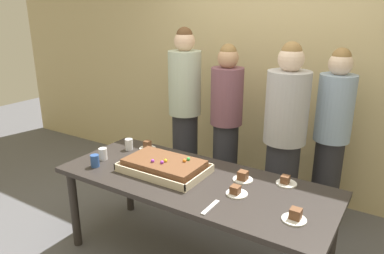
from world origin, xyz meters
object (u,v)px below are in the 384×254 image
at_px(drink_cup_nearest, 103,154).
at_px(person_far_right_suit, 185,112).
at_px(drink_cup_far_end, 129,144).
at_px(person_serving_front, 284,137).
at_px(plated_slice_near_right, 147,146).
at_px(party_table, 193,188).
at_px(plated_slice_center_front, 243,177).
at_px(cake_server_utensil, 210,207).
at_px(plated_slice_near_left, 286,182).
at_px(person_striped_tie_right, 331,137).
at_px(person_green_shirt_behind, 226,124).
at_px(plated_slice_far_right, 236,192).
at_px(sheet_cake, 164,166).
at_px(plated_slice_far_left, 295,216).
at_px(drink_cup_middle, 95,161).

height_order(drink_cup_nearest, person_far_right_suit, person_far_right_suit).
height_order(drink_cup_far_end, person_serving_front, person_serving_front).
height_order(plated_slice_near_right, person_far_right_suit, person_far_right_suit).
bearing_deg(party_table, plated_slice_near_right, 156.45).
xyz_separation_m(plated_slice_center_front, drink_cup_nearest, (-1.16, -0.27, 0.02)).
relative_size(party_table, cake_server_utensil, 10.48).
bearing_deg(cake_server_utensil, plated_slice_near_left, 62.54).
distance_m(drink_cup_far_end, cake_server_utensil, 1.22).
bearing_deg(plated_slice_near_left, plated_slice_center_front, -158.46).
xyz_separation_m(person_striped_tie_right, person_far_right_suit, (-1.42, -0.23, 0.07)).
distance_m(drink_cup_nearest, drink_cup_far_end, 0.29).
relative_size(party_table, person_green_shirt_behind, 1.27).
bearing_deg(person_green_shirt_behind, plated_slice_far_right, 32.40).
height_order(sheet_cake, person_far_right_suit, person_far_right_suit).
height_order(person_green_shirt_behind, person_far_right_suit, person_far_right_suit).
height_order(plated_slice_near_right, person_striped_tie_right, person_striped_tie_right).
bearing_deg(drink_cup_nearest, plated_slice_far_left, -1.67).
height_order(drink_cup_far_end, person_green_shirt_behind, person_green_shirt_behind).
distance_m(plated_slice_center_front, drink_cup_nearest, 1.19).
bearing_deg(drink_cup_far_end, drink_cup_middle, -87.55).
bearing_deg(plated_slice_near_right, person_green_shirt_behind, 57.22).
relative_size(sheet_cake, drink_cup_far_end, 6.68).
bearing_deg(drink_cup_nearest, party_table, 6.31).
bearing_deg(plated_slice_near_left, drink_cup_nearest, -165.27).
bearing_deg(cake_server_utensil, drink_cup_middle, 176.93).
bearing_deg(person_striped_tie_right, cake_server_utensil, 24.23).
bearing_deg(person_far_right_suit, plated_slice_far_left, 30.16).
relative_size(plated_slice_far_right, cake_server_utensil, 0.75).
distance_m(plated_slice_near_right, person_serving_front, 1.22).
bearing_deg(sheet_cake, person_striped_tie_right, 49.75).
relative_size(plated_slice_near_right, person_green_shirt_behind, 0.09).
bearing_deg(plated_slice_center_front, plated_slice_far_right, -77.00).
distance_m(party_table, drink_cup_nearest, 0.85).
xyz_separation_m(drink_cup_middle, drink_cup_far_end, (-0.02, 0.43, 0.00)).
xyz_separation_m(cake_server_utensil, person_far_right_suit, (-1.00, 1.22, 0.19)).
height_order(plated_slice_near_left, plated_slice_near_right, plated_slice_near_right).
xyz_separation_m(party_table, drink_cup_nearest, (-0.84, -0.09, 0.13)).
height_order(plated_slice_far_right, person_green_shirt_behind, person_green_shirt_behind).
relative_size(drink_cup_far_end, person_far_right_suit, 0.06).
bearing_deg(plated_slice_near_right, plated_slice_near_left, -0.21).
distance_m(sheet_cake, drink_cup_far_end, 0.58).
relative_size(drink_cup_middle, person_striped_tie_right, 0.06).
bearing_deg(sheet_cake, plated_slice_far_right, -3.22).
bearing_deg(drink_cup_far_end, person_striped_tie_right, 32.26).
bearing_deg(plated_slice_far_left, plated_slice_near_right, 163.69).
distance_m(drink_cup_middle, person_far_right_suit, 1.18).
bearing_deg(sheet_cake, drink_cup_middle, -156.91).
bearing_deg(person_striped_tie_right, plated_slice_far_right, 23.85).
relative_size(plated_slice_near_right, plated_slice_center_front, 1.00).
height_order(drink_cup_nearest, person_striped_tie_right, person_striped_tie_right).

